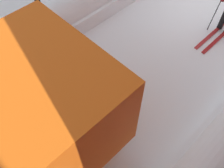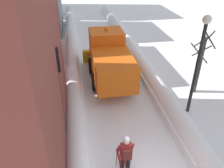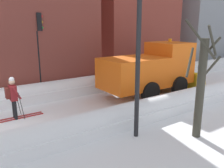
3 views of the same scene
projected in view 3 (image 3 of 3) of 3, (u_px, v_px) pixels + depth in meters
The scene contains 10 objects.
ground_plane at pixel (176, 89), 14.60m from camera, with size 80.00×80.00×0.00m, color white.
snowbank_left at pixel (149, 76), 16.47m from camera, with size 1.10×36.00×0.97m.
snowbank_right at pixel (212, 93), 12.55m from camera, with size 1.10×36.00×0.90m.
building_brick_mid at pixel (126, 21), 20.10m from camera, with size 6.18×6.99×8.42m.
building_concrete_far at pixel (189, 14), 24.44m from camera, with size 7.56×6.89×10.03m.
plow_truck at pixel (152, 69), 13.17m from camera, with size 3.20×5.98×3.12m.
skier at pixel (13, 96), 9.73m from camera, with size 0.62×1.80×1.81m.
traffic_light_pole at pixel (39, 40), 12.09m from camera, with size 0.28×0.42×4.48m.
street_lamp at pixel (138, 45), 7.62m from camera, with size 0.40×0.40×5.09m.
bare_tree_near at pixel (201, 85), 7.93m from camera, with size 1.28×1.35×4.05m.
Camera 3 is at (9.34, -1.27, 3.84)m, focal length 37.57 mm.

